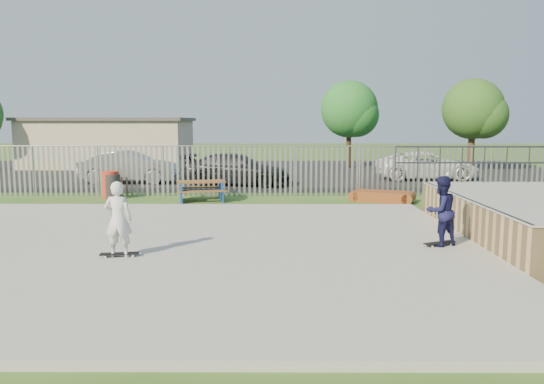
{
  "coord_description": "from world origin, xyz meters",
  "views": [
    {
      "loc": [
        2.8,
        -11.96,
        2.96
      ],
      "look_at": [
        2.74,
        2.0,
        1.1
      ],
      "focal_mm": 35.0,
      "sensor_mm": 36.0,
      "label": 1
    }
  ],
  "objects_px": {
    "funbox": "(382,196)",
    "tree_right": "(473,109)",
    "picnic_table": "(201,191)",
    "car_dark": "(237,169)",
    "car_white": "(427,166)",
    "tree_mid": "(349,109)",
    "skater_navy": "(441,211)",
    "car_silver": "(129,167)",
    "trash_bin_grey": "(113,187)",
    "trash_bin_red": "(111,185)",
    "skater_white": "(118,219)"
  },
  "relations": [
    {
      "from": "picnic_table",
      "to": "skater_navy",
      "type": "xyz_separation_m",
      "value": [
        6.52,
        -7.83,
        0.56
      ]
    },
    {
      "from": "tree_mid",
      "to": "skater_white",
      "type": "relative_size",
      "value": 3.46
    },
    {
      "from": "trash_bin_red",
      "to": "picnic_table",
      "type": "bearing_deg",
      "value": -10.03
    },
    {
      "from": "trash_bin_grey",
      "to": "tree_right",
      "type": "height_order",
      "value": "tree_right"
    },
    {
      "from": "funbox",
      "to": "skater_white",
      "type": "relative_size",
      "value": 1.36
    },
    {
      "from": "car_white",
      "to": "tree_right",
      "type": "xyz_separation_m",
      "value": [
        3.86,
        4.44,
        2.94
      ]
    },
    {
      "from": "picnic_table",
      "to": "car_dark",
      "type": "height_order",
      "value": "car_dark"
    },
    {
      "from": "tree_mid",
      "to": "car_dark",
      "type": "bearing_deg",
      "value": -125.27
    },
    {
      "from": "tree_right",
      "to": "car_silver",
      "type": "bearing_deg",
      "value": -161.9
    },
    {
      "from": "car_white",
      "to": "tree_right",
      "type": "bearing_deg",
      "value": -42.42
    },
    {
      "from": "trash_bin_grey",
      "to": "skater_navy",
      "type": "xyz_separation_m",
      "value": [
        9.98,
        -8.33,
        0.48
      ]
    },
    {
      "from": "picnic_table",
      "to": "car_white",
      "type": "bearing_deg",
      "value": 23.12
    },
    {
      "from": "picnic_table",
      "to": "trash_bin_grey",
      "type": "distance_m",
      "value": 3.5
    },
    {
      "from": "car_dark",
      "to": "tree_right",
      "type": "height_order",
      "value": "tree_right"
    },
    {
      "from": "trash_bin_red",
      "to": "skater_navy",
      "type": "bearing_deg",
      "value": -39.95
    },
    {
      "from": "car_silver",
      "to": "tree_mid",
      "type": "bearing_deg",
      "value": -54.11
    },
    {
      "from": "tree_right",
      "to": "trash_bin_grey",
      "type": "bearing_deg",
      "value": -147.78
    },
    {
      "from": "funbox",
      "to": "skater_white",
      "type": "bearing_deg",
      "value": -106.54
    },
    {
      "from": "skater_navy",
      "to": "trash_bin_red",
      "type": "bearing_deg",
      "value": -65.65
    },
    {
      "from": "picnic_table",
      "to": "funbox",
      "type": "xyz_separation_m",
      "value": [
        6.77,
        -0.15,
        -0.19
      ]
    },
    {
      "from": "car_white",
      "to": "skater_white",
      "type": "distance_m",
      "value": 19.6
    },
    {
      "from": "trash_bin_red",
      "to": "car_white",
      "type": "distance_m",
      "value": 15.64
    },
    {
      "from": "tree_right",
      "to": "funbox",
      "type": "bearing_deg",
      "value": -122.67
    },
    {
      "from": "picnic_table",
      "to": "skater_navy",
      "type": "distance_m",
      "value": 10.21
    },
    {
      "from": "trash_bin_grey",
      "to": "tree_right",
      "type": "relative_size",
      "value": 0.17
    },
    {
      "from": "funbox",
      "to": "tree_mid",
      "type": "relative_size",
      "value": 0.39
    },
    {
      "from": "car_dark",
      "to": "skater_navy",
      "type": "xyz_separation_m",
      "value": [
        5.52,
        -12.75,
        0.2
      ]
    },
    {
      "from": "car_white",
      "to": "tree_mid",
      "type": "bearing_deg",
      "value": 23.11
    },
    {
      "from": "funbox",
      "to": "car_white",
      "type": "distance_m",
      "value": 8.39
    },
    {
      "from": "car_dark",
      "to": "car_white",
      "type": "relative_size",
      "value": 0.98
    },
    {
      "from": "car_dark",
      "to": "skater_navy",
      "type": "bearing_deg",
      "value": -144.18
    },
    {
      "from": "funbox",
      "to": "trash_bin_grey",
      "type": "distance_m",
      "value": 10.25
    },
    {
      "from": "funbox",
      "to": "tree_right",
      "type": "relative_size",
      "value": 0.4
    },
    {
      "from": "picnic_table",
      "to": "trash_bin_red",
      "type": "bearing_deg",
      "value": 158.32
    },
    {
      "from": "tree_right",
      "to": "skater_navy",
      "type": "relative_size",
      "value": 3.41
    },
    {
      "from": "trash_bin_grey",
      "to": "tree_mid",
      "type": "height_order",
      "value": "tree_mid"
    },
    {
      "from": "picnic_table",
      "to": "tree_right",
      "type": "height_order",
      "value": "tree_right"
    },
    {
      "from": "picnic_table",
      "to": "car_silver",
      "type": "xyz_separation_m",
      "value": [
        -4.22,
        5.67,
        0.41
      ]
    },
    {
      "from": "car_silver",
      "to": "car_white",
      "type": "distance_m",
      "value": 14.86
    },
    {
      "from": "tree_right",
      "to": "skater_navy",
      "type": "xyz_separation_m",
      "value": [
        -7.88,
        -19.59,
        -2.71
      ]
    },
    {
      "from": "trash_bin_grey",
      "to": "car_white",
      "type": "relative_size",
      "value": 0.19
    },
    {
      "from": "funbox",
      "to": "skater_navy",
      "type": "xyz_separation_m",
      "value": [
        -0.25,
        -7.68,
        0.75
      ]
    },
    {
      "from": "car_silver",
      "to": "tree_right",
      "type": "height_order",
      "value": "tree_right"
    },
    {
      "from": "picnic_table",
      "to": "car_dark",
      "type": "distance_m",
      "value": 5.03
    },
    {
      "from": "picnic_table",
      "to": "tree_mid",
      "type": "bearing_deg",
      "value": 50.36
    },
    {
      "from": "picnic_table",
      "to": "car_silver",
      "type": "relative_size",
      "value": 0.44
    },
    {
      "from": "tree_mid",
      "to": "tree_right",
      "type": "xyz_separation_m",
      "value": [
        6.93,
        -2.3,
        -0.05
      ]
    },
    {
      "from": "skater_navy",
      "to": "funbox",
      "type": "bearing_deg",
      "value": -117.52
    },
    {
      "from": "car_dark",
      "to": "car_white",
      "type": "distance_m",
      "value": 9.84
    },
    {
      "from": "trash_bin_red",
      "to": "car_white",
      "type": "height_order",
      "value": "car_white"
    }
  ]
}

